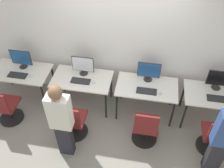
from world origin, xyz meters
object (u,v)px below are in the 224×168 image
at_px(monitor_far_right, 219,79).
at_px(keyboard_far_right, 218,99).
at_px(person_left, 61,120).
at_px(mouse_right, 160,93).
at_px(monitor_far_left, 21,59).
at_px(person_far_right, 224,138).
at_px(monitor_right, 149,71).
at_px(keyboard_left, 81,81).
at_px(office_chair_far_right, 215,138).
at_px(office_chair_left, 73,122).
at_px(office_chair_far_left, 6,108).
at_px(keyboard_right, 147,91).
at_px(office_chair_right, 146,129).
at_px(mouse_far_left, 31,76).
at_px(mouse_left, 94,82).
at_px(monitor_left, 83,65).
at_px(keyboard_far_left, 18,75).

relative_size(monitor_far_right, keyboard_far_right, 1.16).
height_order(person_left, mouse_right, person_left).
height_order(monitor_far_left, person_far_right, person_far_right).
distance_m(monitor_far_left, monitor_right, 2.57).
distance_m(monitor_far_left, person_far_right, 3.97).
relative_size(person_left, person_far_right, 1.00).
xyz_separation_m(keyboard_left, monitor_far_right, (2.57, 0.27, 0.21)).
bearing_deg(keyboard_left, office_chair_far_right, -13.61).
relative_size(person_left, keyboard_far_right, 4.30).
height_order(office_chair_left, keyboard_far_right, office_chair_left).
distance_m(person_left, monitor_right, 1.89).
relative_size(office_chair_far_left, office_chair_far_right, 1.00).
bearing_deg(keyboard_right, office_chair_far_left, -167.83).
bearing_deg(office_chair_right, mouse_far_left, 165.70).
bearing_deg(office_chair_far_right, office_chair_left, -177.43).
bearing_deg(keyboard_left, office_chair_left, -88.36).
xyz_separation_m(keyboard_left, person_left, (-0.00, -1.10, 0.15)).
relative_size(office_chair_far_left, monitor_far_right, 2.06).
height_order(mouse_far_left, keyboard_far_right, mouse_far_left).
relative_size(mouse_left, person_left, 0.06).
bearing_deg(office_chair_far_right, monitor_far_right, 88.52).
bearing_deg(office_chair_far_left, person_far_right, -5.31).
relative_size(keyboard_left, person_far_right, 0.23).
bearing_deg(keyboard_far_right, monitor_far_right, 90.00).
relative_size(monitor_right, keyboard_far_right, 1.16).
relative_size(mouse_right, monitor_far_right, 0.21).
distance_m(mouse_far_left, person_left, 1.47).
distance_m(monitor_left, office_chair_far_right, 2.74).
distance_m(mouse_right, keyboard_far_right, 1.03).
height_order(monitor_far_right, office_chair_far_right, monitor_far_right).
xyz_separation_m(keyboard_far_left, office_chair_left, (1.30, -0.67, -0.37)).
height_order(mouse_far_left, monitor_right, monitor_right).
relative_size(person_left, monitor_right, 3.72).
xyz_separation_m(monitor_left, mouse_right, (1.54, -0.30, -0.20)).
bearing_deg(mouse_right, monitor_left, 168.92).
height_order(keyboard_far_right, office_chair_far_right, office_chair_far_right).
distance_m(keyboard_far_left, office_chair_right, 2.72).
bearing_deg(office_chair_left, mouse_left, 71.66).
relative_size(keyboard_far_left, keyboard_far_right, 1.00).
height_order(office_chair_far_left, office_chair_right, same).
bearing_deg(mouse_right, mouse_far_left, 179.27).
bearing_deg(office_chair_left, mouse_far_left, 146.05).
xyz_separation_m(keyboard_right, office_chair_far_right, (1.26, -0.56, -0.37)).
distance_m(person_left, mouse_right, 1.86).
bearing_deg(office_chair_left, monitor_far_right, 21.50).
height_order(office_chair_far_left, mouse_right, office_chair_far_left).
distance_m(monitor_far_left, mouse_right, 2.84).
height_order(keyboard_left, monitor_right, monitor_right).
height_order(person_left, person_far_right, person_far_right).
bearing_deg(monitor_far_right, keyboard_right, -165.71).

